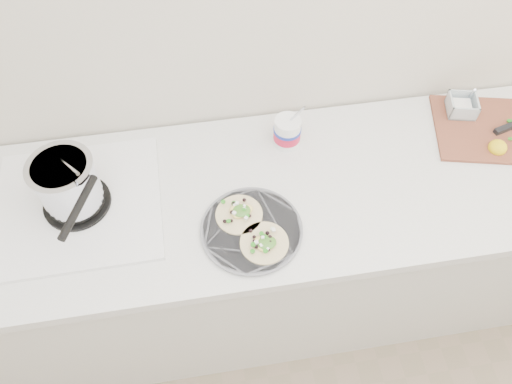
{
  "coord_description": "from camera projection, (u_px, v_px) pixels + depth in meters",
  "views": [
    {
      "loc": [
        -0.24,
        0.51,
        2.2
      ],
      "look_at": [
        -0.1,
        1.37,
        0.96
      ],
      "focal_mm": 35.0,
      "sensor_mm": 36.0,
      "label": 1
    }
  ],
  "objects": [
    {
      "name": "cutboard",
      "position": [
        497.0,
        125.0,
        1.74
      ],
      "size": [
        0.5,
        0.4,
        0.07
      ],
      "rotation": [
        0.0,
        0.0,
        -0.23
      ],
      "color": "brown",
      "rests_on": "counter"
    },
    {
      "name": "taco_plate",
      "position": [
        251.0,
        228.0,
        1.49
      ],
      "size": [
        0.31,
        0.31,
        0.04
      ],
      "rotation": [
        0.0,
        0.0,
        0.23
      ],
      "color": "slate",
      "rests_on": "counter"
    },
    {
      "name": "tub",
      "position": [
        288.0,
        130.0,
        1.66
      ],
      "size": [
        0.09,
        0.09,
        0.21
      ],
      "rotation": [
        0.0,
        0.0,
        0.39
      ],
      "color": "white",
      "rests_on": "counter"
    },
    {
      "name": "counter",
      "position": [
        278.0,
        250.0,
        1.98
      ],
      "size": [
        2.44,
        0.66,
        0.9
      ],
      "color": "silver",
      "rests_on": "ground"
    },
    {
      "name": "stove",
      "position": [
        72.0,
        191.0,
        1.49
      ],
      "size": [
        0.51,
        0.47,
        0.25
      ],
      "rotation": [
        0.0,
        0.0,
        0.01
      ],
      "color": "silver",
      "rests_on": "counter"
    }
  ]
}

